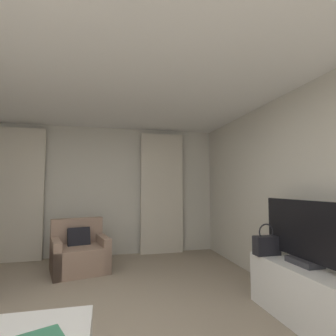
% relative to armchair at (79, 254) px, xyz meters
% --- Properties ---
extents(wall_window, '(5.12, 0.06, 2.60)m').
position_rel_armchair_xyz_m(wall_window, '(0.19, 0.96, 1.02)').
color(wall_window, beige).
rests_on(wall_window, ground).
extents(wall_right, '(0.06, 6.12, 2.60)m').
position_rel_armchair_xyz_m(wall_right, '(2.72, -2.07, 1.02)').
color(wall_right, beige).
rests_on(wall_right, ground).
extents(ceiling, '(5.12, 6.12, 0.06)m').
position_rel_armchair_xyz_m(ceiling, '(0.19, -2.07, 2.35)').
color(ceiling, white).
rests_on(ceiling, wall_left).
extents(curtain_left_panel, '(0.90, 0.06, 2.50)m').
position_rel_armchair_xyz_m(curtain_left_panel, '(-1.18, 0.83, 0.97)').
color(curtain_left_panel, beige).
rests_on(curtain_left_panel, ground).
extents(curtain_right_panel, '(0.90, 0.06, 2.50)m').
position_rel_armchair_xyz_m(curtain_right_panel, '(1.57, 0.83, 0.97)').
color(curtain_right_panel, beige).
rests_on(curtain_right_panel, ground).
extents(armchair, '(1.01, 0.95, 0.83)m').
position_rel_armchair_xyz_m(armchair, '(0.00, 0.00, 0.00)').
color(armchair, '#997A66').
rests_on(armchair, ground).
extents(tv_console, '(0.51, 1.33, 0.57)m').
position_rel_armchair_xyz_m(tv_console, '(2.42, -2.30, 0.01)').
color(tv_console, white).
rests_on(tv_console, ground).
extents(tv_flatscreen, '(0.20, 1.13, 0.67)m').
position_rel_armchair_xyz_m(tv_flatscreen, '(2.42, -2.26, 0.61)').
color(tv_flatscreen, '#333338').
rests_on(tv_flatscreen, tv_console).
extents(handbag_primary, '(0.30, 0.14, 0.37)m').
position_rel_armchair_xyz_m(handbag_primary, '(2.28, -1.81, 0.41)').
color(handbag_primary, black).
rests_on(handbag_primary, tv_console).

